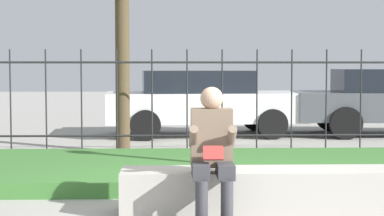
% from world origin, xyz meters
% --- Properties ---
extents(ground_plane, '(60.00, 60.00, 0.00)m').
position_xyz_m(ground_plane, '(0.00, 0.00, 0.00)').
color(ground_plane, '#9E9B93').
extents(stone_bench, '(3.01, 0.55, 0.43)m').
position_xyz_m(stone_bench, '(0.24, 0.00, 0.19)').
color(stone_bench, '#ADA89E').
rests_on(stone_bench, ground_plane).
extents(person_seated_reader, '(0.42, 0.73, 1.23)m').
position_xyz_m(person_seated_reader, '(-0.42, -0.31, 0.66)').
color(person_seated_reader, black).
rests_on(person_seated_reader, ground_plane).
extents(grass_berm, '(9.10, 2.84, 0.18)m').
position_xyz_m(grass_berm, '(0.00, 2.12, 0.09)').
color(grass_berm, '#3D7533').
rests_on(grass_berm, ground_plane).
extents(iron_fence, '(7.10, 0.03, 1.68)m').
position_xyz_m(iron_fence, '(0.00, 3.88, 0.88)').
color(iron_fence, '#232326').
rests_on(iron_fence, ground_plane).
extents(car_parked_center, '(4.09, 2.04, 1.33)m').
position_xyz_m(car_parked_center, '(-0.16, 7.02, 0.71)').
color(car_parked_center, silver).
rests_on(car_parked_center, ground_plane).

